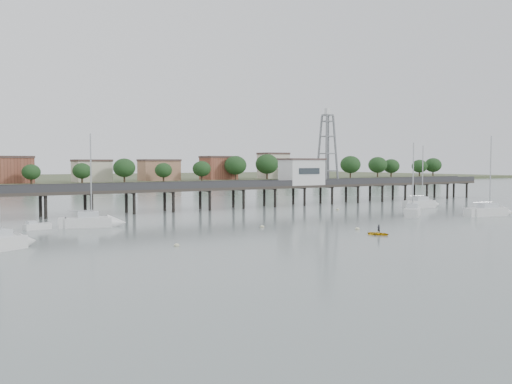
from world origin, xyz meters
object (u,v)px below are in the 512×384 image
Objects in this scene: lattice_tower at (327,150)px; sailboat_d at (494,212)px; sailboat_c at (413,211)px; sailboat_b at (98,222)px; sailboat_e at (425,204)px; sailboat_a at (6,243)px; white_tender at (37,226)px; pier at (187,189)px; yellow_dinghy at (379,235)px.

lattice_tower is 36.66m from sailboat_d.
sailboat_b reaches higher than sailboat_c.
sailboat_d is at bearing -93.76° from sailboat_e.
white_tender is (5.83, 15.79, -0.26)m from sailboat_a.
lattice_tower is at bearing 42.05° from sailboat_c.
pier reaches higher than white_tender.
sailboat_a reaches higher than white_tender.
lattice_tower is 1.26× the size of sailboat_c.
lattice_tower is at bearing 0.00° from pier.
sailboat_c is at bearing 13.23° from yellow_dinghy.
sailboat_e reaches higher than yellow_dinghy.
sailboat_d reaches higher than pier.
sailboat_b is (-47.74, 10.62, -0.00)m from sailboat_c.
sailboat_e is at bearing -11.76° from white_tender.
sailboat_e is at bearing 13.72° from yellow_dinghy.
lattice_tower is at bearing -3.14° from sailboat_a.
sailboat_a is at bearing -121.09° from white_tender.
sailboat_e is 4.76× the size of yellow_dinghy.
sailboat_b is 19.88m from sailboat_a.
sailboat_e is at bearing 90.36° from sailboat_d.
sailboat_e is 0.95× the size of sailboat_b.
sailboat_d is (58.41, -17.79, -0.00)m from sailboat_b.
white_tender is (-7.52, 1.05, -0.25)m from sailboat_b.
yellow_dinghy is at bearing -153.01° from sailboat_d.
sailboat_b reaches higher than sailboat_e.
sailboat_b reaches higher than pier.
sailboat_c is 48.91m from sailboat_b.
lattice_tower reaches higher than sailboat_e.
sailboat_e is 0.99× the size of sailboat_a.
pier is at bearing 150.64° from sailboat_d.
sailboat_e reaches higher than white_tender.
sailboat_e is 3.57× the size of white_tender.
white_tender is at bearing -150.91° from pier.
sailboat_e reaches higher than pier.
sailboat_a is (-34.14, -31.55, -3.15)m from pier.
lattice_tower is 1.25× the size of sailboat_a.
white_tender is (-55.26, 11.68, -0.26)m from sailboat_c.
sailboat_c is (26.95, -27.43, -3.15)m from pier.
sailboat_c is 3.57× the size of white_tender.
lattice_tower is (31.50, 0.00, 7.31)m from pier.
sailboat_a is (-75.81, -14.66, -0.00)m from sailboat_e.
sailboat_e is 0.91× the size of sailboat_d.
sailboat_c is 26.92m from yellow_dinghy.
pier is 43.72× the size of white_tender.
yellow_dinghy is at bearing 175.87° from sailboat_c.
yellow_dinghy is (-36.92, -25.75, -0.65)m from sailboat_e.
sailboat_c is at bearing -24.95° from sailboat_a.
lattice_tower is 73.57m from sailboat_a.
sailboat_b is at bearing 113.50° from yellow_dinghy.
sailboat_b reaches higher than yellow_dinghy.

